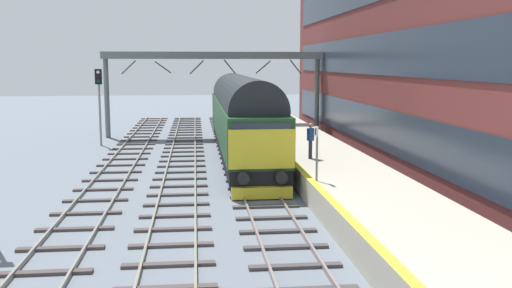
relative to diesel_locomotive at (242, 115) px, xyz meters
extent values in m
plane|color=slate|center=(0.00, -5.25, -2.49)|extent=(140.00, 140.00, 0.00)
cube|color=gray|center=(-0.72, -5.25, -2.41)|extent=(0.07, 60.00, 0.15)
cube|color=gray|center=(0.72, -5.25, -2.41)|extent=(0.07, 60.00, 0.15)
cube|color=#403C3D|center=(0.00, -17.09, -2.44)|extent=(2.50, 0.26, 0.09)
cube|color=#403C3D|center=(0.00, -15.51, -2.44)|extent=(2.50, 0.26, 0.09)
cube|color=#403C3D|center=(0.00, -13.93, -2.44)|extent=(2.50, 0.26, 0.09)
cube|color=#403C3D|center=(0.00, -12.35, -2.44)|extent=(2.50, 0.26, 0.09)
cube|color=#403C3D|center=(0.00, -10.77, -2.44)|extent=(2.50, 0.26, 0.09)
cube|color=#403C3D|center=(0.00, -9.19, -2.44)|extent=(2.50, 0.26, 0.09)
cube|color=#403C3D|center=(0.00, -7.61, -2.44)|extent=(2.50, 0.26, 0.09)
cube|color=#403C3D|center=(0.00, -6.04, -2.44)|extent=(2.50, 0.26, 0.09)
cube|color=#403C3D|center=(0.00, -4.46, -2.44)|extent=(2.50, 0.26, 0.09)
cube|color=#403C3D|center=(0.00, -2.88, -2.44)|extent=(2.50, 0.26, 0.09)
cube|color=#403C3D|center=(0.00, -1.30, -2.44)|extent=(2.50, 0.26, 0.09)
cube|color=#403C3D|center=(0.00, 0.28, -2.44)|extent=(2.50, 0.26, 0.09)
cube|color=#403C3D|center=(0.00, 1.86, -2.44)|extent=(2.50, 0.26, 0.09)
cube|color=#403C3D|center=(0.00, 3.44, -2.44)|extent=(2.50, 0.26, 0.09)
cube|color=#403C3D|center=(0.00, 5.02, -2.44)|extent=(2.50, 0.26, 0.09)
cube|color=#403C3D|center=(0.00, 6.60, -2.44)|extent=(2.50, 0.26, 0.09)
cube|color=#403C3D|center=(0.00, 8.17, -2.44)|extent=(2.50, 0.26, 0.09)
cube|color=#403C3D|center=(0.00, 9.75, -2.44)|extent=(2.50, 0.26, 0.09)
cube|color=#403C3D|center=(0.00, 11.33, -2.44)|extent=(2.50, 0.26, 0.09)
cube|color=#403C3D|center=(0.00, 12.91, -2.44)|extent=(2.50, 0.26, 0.09)
cube|color=#403C3D|center=(0.00, 14.49, -2.44)|extent=(2.50, 0.26, 0.09)
cube|color=#403C3D|center=(0.00, 16.07, -2.44)|extent=(2.50, 0.26, 0.09)
cube|color=#403C3D|center=(0.00, 17.65, -2.44)|extent=(2.50, 0.26, 0.09)
cube|color=#403C3D|center=(0.00, 19.23, -2.44)|extent=(2.50, 0.26, 0.09)
cube|color=#403C3D|center=(0.00, 20.81, -2.44)|extent=(2.50, 0.26, 0.09)
cube|color=#403C3D|center=(0.00, 22.39, -2.44)|extent=(2.50, 0.26, 0.09)
cube|color=#403C3D|center=(0.00, 23.96, -2.44)|extent=(2.50, 0.26, 0.09)
cube|color=gray|center=(-4.07, -5.25, -2.41)|extent=(0.07, 60.00, 0.15)
cube|color=gray|center=(-2.64, -5.25, -2.41)|extent=(0.07, 60.00, 0.15)
cube|color=#483F3F|center=(-3.35, -16.60, -2.44)|extent=(2.50, 0.26, 0.09)
cube|color=#483F3F|center=(-3.35, -14.98, -2.44)|extent=(2.50, 0.26, 0.09)
cube|color=#483F3F|center=(-3.35, -13.35, -2.44)|extent=(2.50, 0.26, 0.09)
cube|color=#483F3F|center=(-3.35, -11.73, -2.44)|extent=(2.50, 0.26, 0.09)
cube|color=#483F3F|center=(-3.35, -10.11, -2.44)|extent=(2.50, 0.26, 0.09)
cube|color=#483F3F|center=(-3.35, -8.49, -2.44)|extent=(2.50, 0.26, 0.09)
cube|color=#483F3F|center=(-3.35, -6.87, -2.44)|extent=(2.50, 0.26, 0.09)
cube|color=#483F3F|center=(-3.35, -5.25, -2.44)|extent=(2.50, 0.26, 0.09)
cube|color=#483F3F|center=(-3.35, -3.62, -2.44)|extent=(2.50, 0.26, 0.09)
cube|color=#483F3F|center=(-3.35, -2.00, -2.44)|extent=(2.50, 0.26, 0.09)
cube|color=#483F3F|center=(-3.35, -0.38, -2.44)|extent=(2.50, 0.26, 0.09)
cube|color=#483F3F|center=(-3.35, 1.24, -2.44)|extent=(2.50, 0.26, 0.09)
cube|color=#483F3F|center=(-3.35, 2.86, -2.44)|extent=(2.50, 0.26, 0.09)
cube|color=#483F3F|center=(-3.35, 4.48, -2.44)|extent=(2.50, 0.26, 0.09)
cube|color=#483F3F|center=(-3.35, 6.10, -2.44)|extent=(2.50, 0.26, 0.09)
cube|color=#483F3F|center=(-3.35, 7.73, -2.44)|extent=(2.50, 0.26, 0.09)
cube|color=#483F3F|center=(-3.35, 9.35, -2.44)|extent=(2.50, 0.26, 0.09)
cube|color=#483F3F|center=(-3.35, 10.97, -2.44)|extent=(2.50, 0.26, 0.09)
cube|color=#483F3F|center=(-3.35, 12.59, -2.44)|extent=(2.50, 0.26, 0.09)
cube|color=#483F3F|center=(-3.35, 14.21, -2.44)|extent=(2.50, 0.26, 0.09)
cube|color=#483F3F|center=(-3.35, 15.83, -2.44)|extent=(2.50, 0.26, 0.09)
cube|color=#483F3F|center=(-3.35, 17.46, -2.44)|extent=(2.50, 0.26, 0.09)
cube|color=#483F3F|center=(-3.35, 19.08, -2.44)|extent=(2.50, 0.26, 0.09)
cube|color=#483F3F|center=(-3.35, 20.70, -2.44)|extent=(2.50, 0.26, 0.09)
cube|color=#483F3F|center=(-3.35, 22.32, -2.44)|extent=(2.50, 0.26, 0.09)
cube|color=#483F3F|center=(-3.35, 23.94, -2.44)|extent=(2.50, 0.26, 0.09)
cube|color=gray|center=(-7.25, -5.25, -2.41)|extent=(0.07, 60.00, 0.15)
cube|color=gray|center=(-5.81, -5.25, -2.41)|extent=(0.07, 60.00, 0.15)
cube|color=#463C3B|center=(-6.53, -16.86, -2.44)|extent=(2.50, 0.26, 0.09)
cube|color=#463C3B|center=(-6.53, -14.92, -2.44)|extent=(2.50, 0.26, 0.09)
cube|color=#463C3B|center=(-6.53, -12.99, -2.44)|extent=(2.50, 0.26, 0.09)
cube|color=#463C3B|center=(-6.53, -11.05, -2.44)|extent=(2.50, 0.26, 0.09)
cube|color=#463C3B|center=(-6.53, -9.12, -2.44)|extent=(2.50, 0.26, 0.09)
cube|color=#463C3B|center=(-6.53, -7.18, -2.44)|extent=(2.50, 0.26, 0.09)
cube|color=#463C3B|center=(-6.53, -5.25, -2.44)|extent=(2.50, 0.26, 0.09)
cube|color=#463C3B|center=(-6.53, -3.31, -2.44)|extent=(2.50, 0.26, 0.09)
cube|color=#463C3B|center=(-6.53, -1.38, -2.44)|extent=(2.50, 0.26, 0.09)
cube|color=#463C3B|center=(-6.53, 0.56, -2.44)|extent=(2.50, 0.26, 0.09)
cube|color=#463C3B|center=(-6.53, 2.50, -2.44)|extent=(2.50, 0.26, 0.09)
cube|color=#463C3B|center=(-6.53, 4.43, -2.44)|extent=(2.50, 0.26, 0.09)
cube|color=#463C3B|center=(-6.53, 6.37, -2.44)|extent=(2.50, 0.26, 0.09)
cube|color=#463C3B|center=(-6.53, 8.30, -2.44)|extent=(2.50, 0.26, 0.09)
cube|color=#463C3B|center=(-6.53, 10.24, -2.44)|extent=(2.50, 0.26, 0.09)
cube|color=#463C3B|center=(-6.53, 12.17, -2.44)|extent=(2.50, 0.26, 0.09)
cube|color=#463C3B|center=(-6.53, 14.11, -2.44)|extent=(2.50, 0.26, 0.09)
cube|color=#463C3B|center=(-6.53, 16.04, -2.44)|extent=(2.50, 0.26, 0.09)
cube|color=#463C3B|center=(-6.53, 17.98, -2.44)|extent=(2.50, 0.26, 0.09)
cube|color=#463C3B|center=(-6.53, 19.91, -2.44)|extent=(2.50, 0.26, 0.09)
cube|color=#463C3B|center=(-6.53, 21.85, -2.44)|extent=(2.50, 0.26, 0.09)
cube|color=#463C3B|center=(-6.53, 23.79, -2.44)|extent=(2.50, 0.26, 0.09)
cube|color=#B7B09E|center=(3.60, -5.25, -1.99)|extent=(4.00, 44.00, 1.00)
cube|color=yellow|center=(1.75, -5.25, -1.48)|extent=(0.30, 44.00, 0.01)
cube|color=brown|center=(9.10, -1.88, 5.02)|extent=(4.51, 42.55, 15.00)
cube|color=#283141|center=(6.82, -1.88, -0.42)|extent=(0.06, 39.15, 2.10)
cube|color=#283141|center=(6.82, -1.88, 3.33)|extent=(0.06, 39.15, 2.10)
cube|color=black|center=(0.00, 0.04, -1.67)|extent=(2.56, 18.85, 0.60)
cube|color=#1C4520|center=(0.00, 0.04, -0.32)|extent=(2.70, 18.85, 2.10)
cylinder|color=black|center=(0.00, 0.04, 0.91)|extent=(2.56, 17.34, 2.57)
cube|color=yellow|center=(0.00, -9.43, -0.47)|extent=(2.65, 0.08, 1.58)
cube|color=#232D3D|center=(0.00, -9.41, 0.26)|extent=(2.38, 0.04, 0.64)
cube|color=#232D3D|center=(1.37, 0.04, -0.02)|extent=(0.04, 13.19, 0.44)
cylinder|color=black|center=(-0.75, -9.64, -1.57)|extent=(0.48, 0.35, 0.48)
cylinder|color=black|center=(0.75, -9.64, -1.57)|extent=(0.48, 0.35, 0.48)
cube|color=yellow|center=(0.00, -9.49, -2.20)|extent=(2.43, 0.36, 0.47)
cylinder|color=black|center=(0.00, -7.66, -1.97)|extent=(1.64, 1.04, 1.04)
cylinder|color=black|center=(0.00, -6.56, -1.97)|extent=(1.64, 1.04, 1.04)
cylinder|color=black|center=(0.00, -5.46, -1.97)|extent=(1.64, 1.04, 1.04)
cylinder|color=black|center=(0.00, 5.53, -1.97)|extent=(1.64, 1.04, 1.04)
cylinder|color=black|center=(0.00, 6.63, -1.97)|extent=(1.64, 1.04, 1.04)
cylinder|color=black|center=(0.00, 7.73, -1.97)|extent=(1.64, 1.04, 1.04)
cylinder|color=gray|center=(-8.79, 6.42, 0.01)|extent=(0.14, 0.14, 5.00)
cube|color=black|center=(-8.79, 6.36, 2.01)|extent=(0.44, 0.10, 0.99)
cylinder|color=white|center=(-8.79, 6.30, 2.31)|extent=(0.20, 0.06, 0.20)
cylinder|color=#500807|center=(-8.79, 6.30, 2.03)|extent=(0.20, 0.06, 0.20)
cylinder|color=#0A3E13|center=(-8.79, 6.30, 1.75)|extent=(0.20, 0.06, 0.20)
cylinder|color=slate|center=(1.90, -10.87, -0.45)|extent=(0.08, 0.08, 2.04)
cube|color=white|center=(1.87, -10.87, 0.39)|extent=(0.05, 0.44, 0.36)
cube|color=black|center=(1.84, -10.87, 0.39)|extent=(0.01, 0.20, 0.24)
cylinder|color=#2C2B39|center=(2.64, -5.99, -1.06)|extent=(0.13, 0.13, 0.84)
cylinder|color=#2C2B39|center=(2.72, -5.80, -1.06)|extent=(0.13, 0.13, 0.84)
cylinder|color=navy|center=(2.68, -5.90, -0.36)|extent=(0.45, 0.45, 0.56)
sphere|color=tan|center=(2.68, -5.90, 0.05)|extent=(0.22, 0.22, 0.22)
cylinder|color=navy|center=(2.59, -6.09, -0.36)|extent=(0.09, 0.09, 0.52)
cylinder|color=navy|center=(2.76, -5.70, -0.36)|extent=(0.09, 0.09, 0.52)
cylinder|color=slate|center=(-8.93, 10.45, 0.35)|extent=(0.36, 0.36, 5.67)
cylinder|color=slate|center=(6.50, 10.45, 0.35)|extent=(0.36, 0.36, 5.67)
cube|color=slate|center=(-1.22, 10.45, 3.44)|extent=(15.83, 2.00, 0.50)
cylinder|color=slate|center=(-7.31, 10.45, 2.59)|extent=(1.09, 0.10, 1.03)
cylinder|color=slate|center=(-4.87, 10.45, 2.59)|extent=(1.19, 0.10, 0.90)
cylinder|color=slate|center=(-2.44, 10.45, 2.59)|extent=(1.07, 0.10, 1.05)
cylinder|color=slate|center=(0.00, 10.45, 2.59)|extent=(0.96, 0.10, 1.15)
cylinder|color=slate|center=(2.44, 10.45, 2.59)|extent=(1.13, 0.10, 0.98)
cylinder|color=slate|center=(4.88, 10.45, 2.59)|extent=(0.95, 0.10, 1.16)
camera|label=1|loc=(-2.57, -31.21, 2.90)|focal=39.60mm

